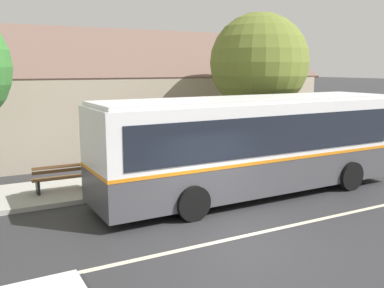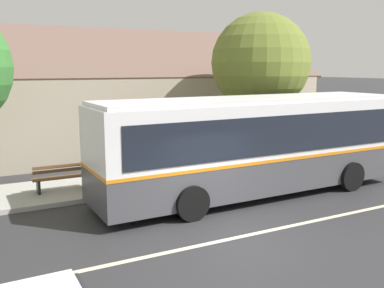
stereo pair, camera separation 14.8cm
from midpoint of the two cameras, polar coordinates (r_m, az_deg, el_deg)
The scene contains 9 objects.
ground_plane at distance 10.97m, azimuth 6.47°, elevation -12.28°, with size 300.00×300.00×0.00m, color #2D2D30.
sidewalk_far at distance 16.01m, azimuth -5.62°, elevation -4.77°, with size 60.00×3.00×0.15m, color #ADAAA3.
lane_divider_stripe at distance 10.97m, azimuth 6.47°, elevation -12.26°, with size 60.00×0.16×0.01m, color beige.
community_building at distance 23.71m, azimuth -16.90°, elevation 4.39°, with size 25.98×10.99×7.34m.
transit_bus at distance 14.16m, azimuth 8.40°, elevation 0.10°, with size 10.78×2.89×3.23m.
bench_by_building at distance 14.77m, azimuth -16.64°, elevation -4.40°, with size 1.89×0.51×0.94m.
bench_down_street at distance 16.09m, azimuth -2.87°, elevation -2.85°, with size 1.67×0.51×0.94m.
street_tree_primary at distance 18.86m, azimuth 9.35°, elevation 10.63°, with size 4.22×4.22×6.51m.
bus_stop_sign at distance 20.13m, azimuth 20.28°, elevation 2.24°, with size 0.36×0.07×2.40m.
Camera 2 is at (-5.66, -8.42, 4.16)m, focal length 40.00 mm.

